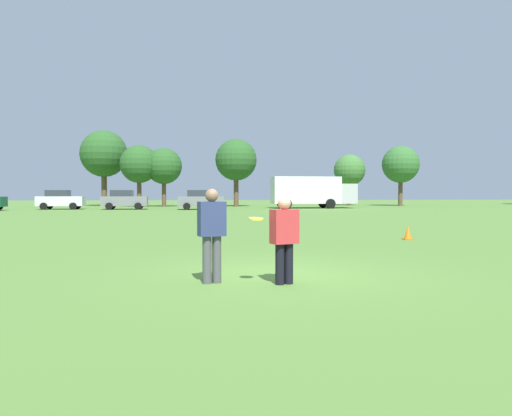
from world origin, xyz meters
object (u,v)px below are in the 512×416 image
at_px(player_defender, 284,235).
at_px(frisbee, 256,219).
at_px(traffic_cone, 408,233).
at_px(parked_car_near_right, 200,200).
at_px(player_thrower, 212,230).
at_px(parked_car_center, 60,200).
at_px(box_truck, 312,191).
at_px(parked_car_mid_right, 124,200).

distance_m(player_defender, frisbee, 0.58).
distance_m(traffic_cone, parked_car_near_right, 31.01).
height_order(player_thrower, parked_car_near_right, parked_car_near_right).
height_order(player_thrower, parked_car_center, parked_car_center).
xyz_separation_m(player_thrower, parked_car_center, (-13.66, 39.43, -0.02)).
bearing_deg(box_truck, player_thrower, -104.92).
distance_m(frisbee, parked_car_mid_right, 39.86).
bearing_deg(frisbee, parked_car_near_right, 91.91).
height_order(parked_car_mid_right, box_truck, box_truck).
distance_m(player_thrower, parked_car_near_right, 37.51).
xyz_separation_m(frisbee, parked_car_mid_right, (-8.40, 38.96, -0.23)).
relative_size(frisbee, parked_car_center, 0.06).
height_order(player_defender, traffic_cone, player_defender).
bearing_deg(parked_car_center, parked_car_near_right, -8.30).
xyz_separation_m(player_thrower, frisbee, (0.76, -0.24, 0.21)).
relative_size(player_defender, parked_car_near_right, 0.36).
relative_size(frisbee, traffic_cone, 0.57).
bearing_deg(parked_car_center, player_thrower, -70.90).
xyz_separation_m(player_thrower, parked_car_mid_right, (-7.63, 38.73, -0.02)).
bearing_deg(parked_car_center, box_truck, 2.09).
bearing_deg(player_thrower, parked_car_mid_right, 101.15).
distance_m(parked_car_center, parked_car_near_right, 13.30).
distance_m(frisbee, traffic_cone, 9.74).
xyz_separation_m(parked_car_near_right, box_truck, (11.24, 2.81, 0.83)).
bearing_deg(parked_car_center, parked_car_mid_right, -6.66).
height_order(traffic_cone, parked_car_center, parked_car_center).
distance_m(player_defender, traffic_cone, 9.41).
xyz_separation_m(traffic_cone, box_truck, (3.96, 32.95, 1.52)).
height_order(frisbee, parked_car_near_right, parked_car_near_right).
distance_m(frisbee, box_truck, 41.77).
bearing_deg(parked_car_mid_right, parked_car_center, 173.34).
relative_size(parked_car_near_right, box_truck, 0.50).
height_order(parked_car_center, parked_car_mid_right, same).
bearing_deg(frisbee, player_thrower, 162.85).
xyz_separation_m(player_thrower, box_truck, (10.74, 40.32, 0.81)).
bearing_deg(frisbee, player_defender, 0.78).
bearing_deg(frisbee, parked_car_mid_right, 102.16).
bearing_deg(parked_car_near_right, parked_car_center, 171.70).
xyz_separation_m(frisbee, traffic_cone, (6.01, 7.61, -0.92)).
xyz_separation_m(player_defender, parked_car_center, (-14.92, 39.66, 0.07)).
relative_size(player_defender, parked_car_mid_right, 0.36).
relative_size(player_defender, traffic_cone, 3.20).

